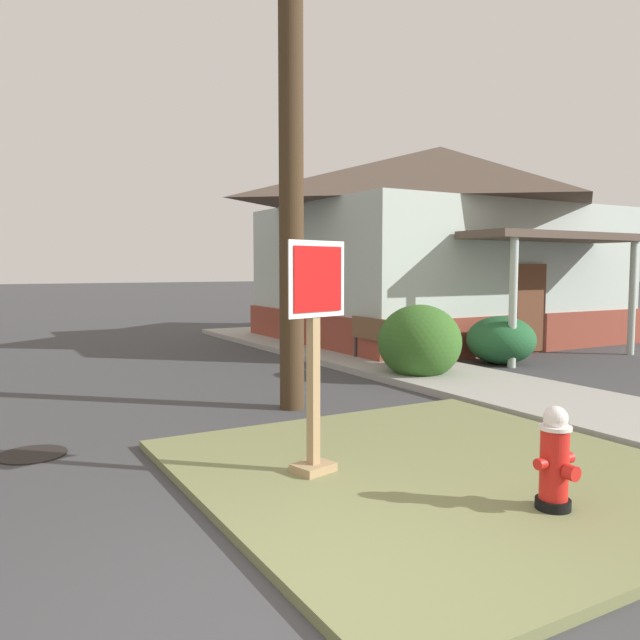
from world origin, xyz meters
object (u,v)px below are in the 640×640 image
Objects in this scene: stop_sign at (315,363)px; street_bench at (378,337)px; fire_hydrant at (555,461)px; utility_pole at (291,25)px; manhole_cover at (32,454)px.

street_bench is at bearing 50.29° from stop_sign.
utility_pole is (-0.02, 4.47, 4.73)m from fire_hydrant.
street_bench is (6.59, 3.12, 0.58)m from manhole_cover.
fire_hydrant is at bearing -114.54° from street_bench.
stop_sign is at bearing -129.71° from street_bench.
utility_pole reaches higher than stop_sign.
stop_sign is at bearing -44.47° from manhole_cover.
street_bench is at bearing 38.07° from utility_pole.
stop_sign is 6.89m from street_bench.
street_bench is (3.19, 6.98, 0.12)m from fire_hydrant.
fire_hydrant is 7.68m from street_bench.
manhole_cover is at bearing -169.76° from utility_pole.
utility_pole is at bearing 66.92° from stop_sign.
stop_sign is 3.27m from manhole_cover.
utility_pole is (-3.21, -2.51, 4.61)m from street_bench.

